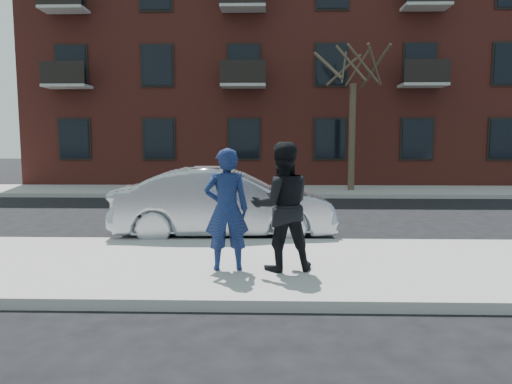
{
  "coord_description": "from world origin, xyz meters",
  "views": [
    {
      "loc": [
        1.16,
        -7.33,
        2.06
      ],
      "look_at": [
        0.96,
        0.4,
        1.21
      ],
      "focal_mm": 32.0,
      "sensor_mm": 36.0,
      "label": 1
    }
  ],
  "objects_px": {
    "silver_sedan": "(225,203)",
    "man_hoodie": "(227,209)",
    "street_tree": "(354,53)",
    "man_peacoat": "(282,206)"
  },
  "relations": [
    {
      "from": "street_tree",
      "to": "silver_sedan",
      "type": "xyz_separation_m",
      "value": [
        -4.26,
        -8.7,
        -4.77
      ]
    },
    {
      "from": "man_hoodie",
      "to": "man_peacoat",
      "type": "height_order",
      "value": "man_peacoat"
    },
    {
      "from": "silver_sedan",
      "to": "man_hoodie",
      "type": "bearing_deg",
      "value": -177.53
    },
    {
      "from": "silver_sedan",
      "to": "man_hoodie",
      "type": "height_order",
      "value": "man_hoodie"
    },
    {
      "from": "street_tree",
      "to": "man_peacoat",
      "type": "xyz_separation_m",
      "value": [
        -3.13,
        -11.6,
        -4.42
      ]
    },
    {
      "from": "silver_sedan",
      "to": "street_tree",
      "type": "bearing_deg",
      "value": -29.7
    },
    {
      "from": "silver_sedan",
      "to": "man_hoodie",
      "type": "distance_m",
      "value": 2.96
    },
    {
      "from": "silver_sedan",
      "to": "man_hoodie",
      "type": "relative_size",
      "value": 2.53
    },
    {
      "from": "man_hoodie",
      "to": "man_peacoat",
      "type": "xyz_separation_m",
      "value": [
        0.82,
        0.03,
        0.04
      ]
    },
    {
      "from": "silver_sedan",
      "to": "man_peacoat",
      "type": "bearing_deg",
      "value": -162.24
    }
  ]
}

